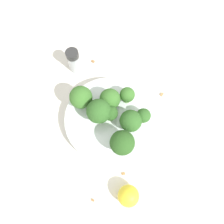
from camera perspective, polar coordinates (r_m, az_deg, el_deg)
ground_plane at (r=0.54m, az=0.00°, el=-2.63°), size 3.00×3.00×0.00m
bowl at (r=0.52m, az=0.00°, el=-2.03°), size 0.21×0.21×0.03m
broccoli_floret_0 at (r=0.49m, az=-7.68°, el=3.83°), size 0.05×0.05×0.06m
broccoli_floret_1 at (r=0.48m, az=-0.05°, el=-0.89°), size 0.03×0.03×0.05m
broccoli_floret_2 at (r=0.47m, az=-3.01°, el=0.35°), size 0.05×0.05×0.07m
broccoli_floret_3 at (r=0.47m, az=5.36°, el=-2.32°), size 0.05×0.05×0.05m
broccoli_floret_4 at (r=0.49m, az=8.63°, el=-1.01°), size 0.03×0.03×0.04m
broccoli_floret_5 at (r=0.49m, az=-0.49°, el=3.38°), size 0.05×0.05×0.05m
broccoli_floret_6 at (r=0.50m, az=4.42°, el=4.41°), size 0.04×0.04×0.04m
broccoli_floret_7 at (r=0.45m, az=3.19°, el=-8.04°), size 0.05×0.05×0.07m
pepper_shaker at (r=0.58m, az=-9.54°, el=13.07°), size 0.03×0.03×0.07m
lemon_wedge at (r=0.49m, az=4.79°, el=-20.98°), size 0.05×0.05×0.05m
almond_crumb_0 at (r=0.57m, az=13.28°, el=4.59°), size 0.01×0.01×0.01m
almond_crumb_1 at (r=0.51m, az=3.46°, el=-15.75°), size 0.01×0.01×0.01m
almond_crumb_2 at (r=0.61m, az=-4.64°, el=13.16°), size 0.01×0.01×0.01m
almond_crumb_3 at (r=0.51m, az=-4.60°, el=-22.00°), size 0.01×0.01×0.01m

